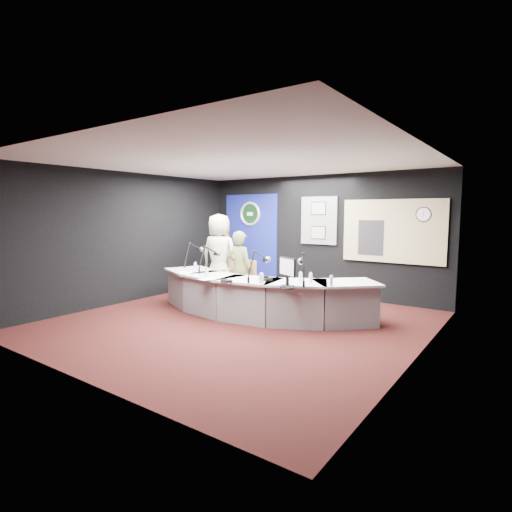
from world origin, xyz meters
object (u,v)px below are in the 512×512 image
Objects in this scene: armchair_right at (240,286)px; person_man at (219,255)px; armchair_left at (220,274)px; person_woman at (240,269)px; broadcast_desk at (255,296)px.

person_man is at bearing 165.88° from armchair_right.
person_man is at bearing 0.00° from armchair_left.
armchair_right is at bearing 140.51° from person_man.
armchair_left is 0.65× the size of person_woman.
broadcast_desk is 5.19× the size of armchair_right.
broadcast_desk is 0.77m from armchair_right.
broadcast_desk is at bearing -24.85° from armchair_left.
armchair_left is 0.45m from person_man.
person_man is 1.26m from person_woman.
armchair_right is at bearing -24.29° from armchair_left.
broadcast_desk is 2.09m from person_man.
armchair_left is at bearing -26.35° from person_woman.
person_man is 1.21× the size of person_woman.
armchair_left reaches higher than armchair_right.
armchair_left is 1.16× the size of armchair_right.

